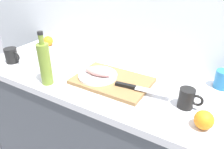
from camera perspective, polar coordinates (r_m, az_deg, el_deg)
back_wall at (r=1.36m, az=12.48°, el=16.35°), size 3.20×0.05×2.50m
kitchen_counter at (r=1.49m, az=4.74°, el=-17.71°), size 2.00×0.60×0.90m
cutting_board at (r=1.22m, az=-0.00°, el=-1.65°), size 0.42×0.28×0.02m
white_plate at (r=1.24m, az=-3.67°, el=-0.28°), size 0.22×0.22×0.01m
fish_fillet at (r=1.23m, az=-3.71°, el=0.76°), size 0.16×0.07×0.04m
chef_knife at (r=1.13m, az=6.02°, el=-3.40°), size 0.29×0.06×0.02m
olive_oil_bottle at (r=1.21m, az=-16.94°, el=2.79°), size 0.06×0.06×0.29m
coffee_mug_0 at (r=1.58m, az=-24.51°, el=4.50°), size 0.12×0.08×0.10m
coffee_mug_1 at (r=1.06m, az=18.81°, el=-5.87°), size 0.11×0.07×0.10m
coffee_mug_2 at (r=1.29m, az=26.86°, el=-1.18°), size 0.12×0.08×0.10m
orange_0 at (r=0.98m, az=22.66°, el=-10.78°), size 0.08×0.08×0.08m
orange_3 at (r=1.79m, az=-16.18°, el=8.31°), size 0.07×0.07×0.07m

